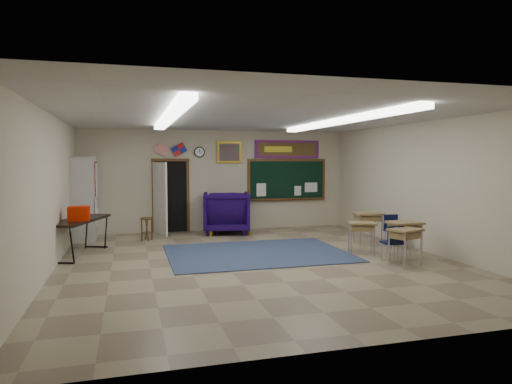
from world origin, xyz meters
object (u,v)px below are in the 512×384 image
object	(u,v)px
student_desk_front_left	(362,236)
wooden_stool	(147,229)
folding_table	(80,235)
student_desk_front_right	(368,227)
wingback_armchair	(226,212)

from	to	relation	value
student_desk_front_left	wooden_stool	xyz separation A→B (m)	(-4.57, 3.13, -0.09)
student_desk_front_left	folding_table	bearing A→B (deg)	-175.51
wooden_stool	student_desk_front_right	bearing A→B (deg)	-21.70
student_desk_front_right	folding_table	size ratio (longest dim) A/B	0.39
wingback_armchair	student_desk_front_left	bearing A→B (deg)	131.97
student_desk_front_left	wooden_stool	bearing A→B (deg)	164.81
student_desk_front_right	wooden_stool	bearing A→B (deg)	163.02
wingback_armchair	student_desk_front_right	size ratio (longest dim) A/B	1.66
student_desk_front_right	wooden_stool	world-z (taller)	student_desk_front_right
student_desk_front_left	wooden_stool	size ratio (longest dim) A/B	1.21
student_desk_front_left	folding_table	xyz separation A→B (m)	(-6.07, 1.60, 0.04)
folding_table	wooden_stool	world-z (taller)	folding_table
wingback_armchair	student_desk_front_right	xyz separation A→B (m)	(3.02, -2.76, -0.16)
student_desk_front_right	wooden_stool	size ratio (longest dim) A/B	1.33
wingback_armchair	wooden_stool	xyz separation A→B (m)	(-2.27, -0.66, -0.29)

